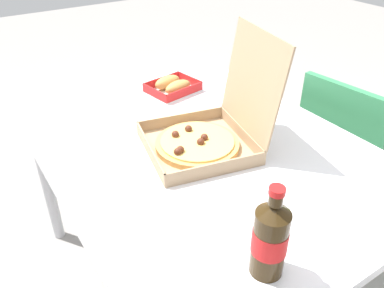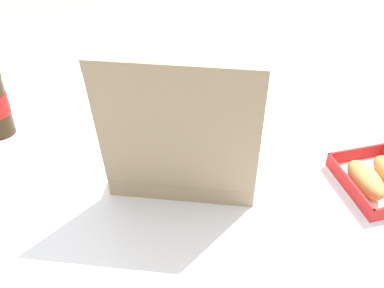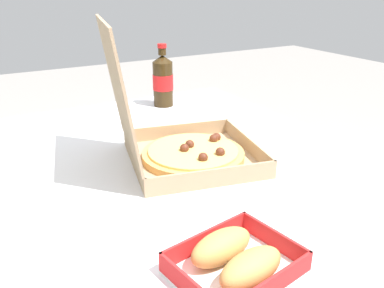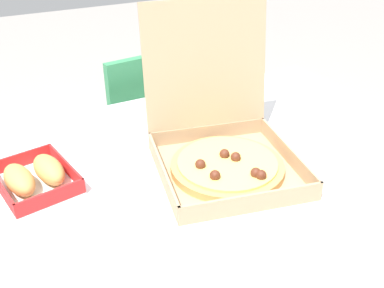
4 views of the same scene
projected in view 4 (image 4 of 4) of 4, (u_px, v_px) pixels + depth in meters
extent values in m
cube|color=white|center=(200.00, 179.00, 1.02)|extent=(1.33, 0.92, 0.03)
cylinder|color=#B7B7BC|center=(282.00, 166.00, 1.75)|extent=(0.05, 0.05, 0.71)
cube|color=#338451|center=(136.00, 136.00, 1.80)|extent=(0.44, 0.44, 0.04)
cube|color=#338451|center=(156.00, 106.00, 1.56)|extent=(0.36, 0.07, 0.38)
cylinder|color=#B2B2B7|center=(153.00, 151.00, 2.11)|extent=(0.03, 0.03, 0.43)
cylinder|color=#B2B2B7|center=(87.00, 174.00, 1.94)|extent=(0.03, 0.03, 0.43)
cylinder|color=#B2B2B7|center=(193.00, 185.00, 1.87)|extent=(0.03, 0.03, 0.43)
cylinder|color=#B2B2B7|center=(121.00, 214.00, 1.70)|extent=(0.03, 0.03, 0.43)
cube|color=tan|center=(227.00, 171.00, 1.02)|extent=(0.37, 0.37, 0.01)
cube|color=tan|center=(253.00, 202.00, 0.88)|extent=(0.31, 0.07, 0.04)
cube|color=tan|center=(163.00, 173.00, 0.97)|extent=(0.07, 0.31, 0.04)
cube|color=tan|center=(288.00, 154.00, 1.04)|extent=(0.07, 0.31, 0.04)
cube|color=tan|center=(208.00, 132.00, 1.13)|extent=(0.31, 0.07, 0.04)
cube|color=tan|center=(206.00, 65.00, 1.07)|extent=(0.32, 0.12, 0.31)
cylinder|color=tan|center=(227.00, 167.00, 1.01)|extent=(0.26, 0.26, 0.02)
cylinder|color=#EAC666|center=(227.00, 162.00, 1.01)|extent=(0.23, 0.23, 0.01)
sphere|color=#562819|center=(256.00, 173.00, 0.95)|extent=(0.02, 0.02, 0.02)
sphere|color=#562819|center=(200.00, 164.00, 0.98)|extent=(0.02, 0.02, 0.02)
sphere|color=#562819|center=(236.00, 157.00, 1.01)|extent=(0.02, 0.02, 0.02)
sphere|color=#562819|center=(261.00, 175.00, 0.95)|extent=(0.02, 0.02, 0.02)
sphere|color=#562819|center=(215.00, 175.00, 0.94)|extent=(0.02, 0.02, 0.02)
sphere|color=#562819|center=(224.00, 154.00, 1.02)|extent=(0.02, 0.02, 0.02)
cube|color=white|center=(37.00, 185.00, 0.97)|extent=(0.18, 0.21, 0.00)
cube|color=red|center=(51.00, 198.00, 0.90)|extent=(0.15, 0.03, 0.03)
cube|color=red|center=(21.00, 160.00, 1.02)|extent=(0.15, 0.03, 0.03)
cube|color=red|center=(1.00, 189.00, 0.92)|extent=(0.04, 0.19, 0.03)
cube|color=red|center=(66.00, 167.00, 1.00)|extent=(0.04, 0.19, 0.03)
ellipsoid|color=tan|center=(19.00, 180.00, 0.94)|extent=(0.08, 0.13, 0.05)
ellipsoid|color=tan|center=(49.00, 169.00, 0.97)|extent=(0.08, 0.13, 0.05)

